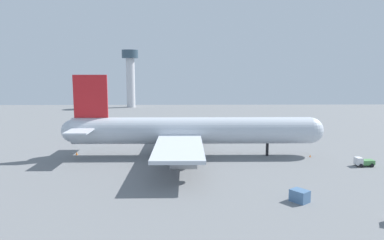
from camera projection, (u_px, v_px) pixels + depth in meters
The scene contains 8 objects.
ground_plane at pixel (192, 156), 88.00m from camera, with size 255.23×255.23×0.00m, color slate.
cargo_airplane at pixel (191, 131), 87.11m from camera, with size 63.81×53.70×19.85m.
pushback_tractor at pixel (84, 135), 110.04m from camera, with size 2.73×4.84×2.26m.
maintenance_van at pixel (363, 162), 78.57m from camera, with size 4.11×2.51×1.98m.
cargo_container_fore at pixel (300, 196), 57.47m from camera, with size 3.32×3.43×1.95m.
safety_cone_nose at pixel (310, 156), 86.88m from camera, with size 0.40×0.40×0.57m, color orange.
safety_cone_tail at pixel (77, 153), 88.93m from camera, with size 0.53×0.53×0.76m, color orange.
control_tower at pixel (130, 72), 198.53m from camera, with size 8.94×8.94×31.66m.
Camera 1 is at (-1.25, -85.86, 21.18)m, focal length 33.48 mm.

